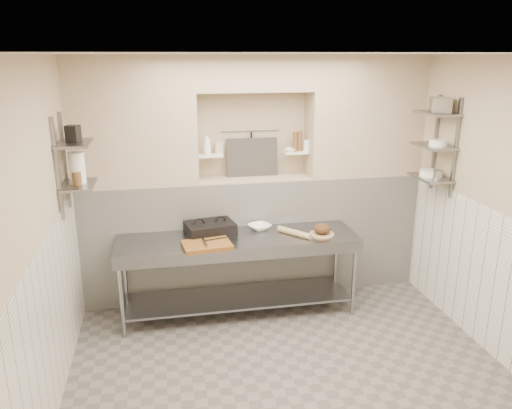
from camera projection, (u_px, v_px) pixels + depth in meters
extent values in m
cube|color=#66605B|center=(290.00, 377.00, 4.59)|extent=(4.00, 3.90, 0.10)
cube|color=silver|center=(297.00, 47.00, 3.75)|extent=(4.00, 3.90, 0.10)
cube|color=tan|center=(33.00, 245.00, 3.79)|extent=(0.10, 3.90, 2.80)
cube|color=tan|center=(510.00, 214.00, 4.55)|extent=(0.10, 3.90, 2.80)
cube|color=tan|center=(250.00, 174.00, 6.05)|extent=(4.00, 0.10, 2.80)
cube|color=tan|center=(407.00, 370.00, 2.29)|extent=(4.00, 0.10, 2.80)
cube|color=white|center=(254.00, 235.00, 6.02)|extent=(4.00, 0.40, 1.40)
cube|color=tan|center=(254.00, 178.00, 5.81)|extent=(1.30, 0.40, 0.02)
cube|color=tan|center=(133.00, 122.00, 5.37)|extent=(1.35, 0.40, 1.40)
cube|color=tan|center=(364.00, 116.00, 5.86)|extent=(1.35, 0.40, 1.40)
cube|color=tan|center=(254.00, 73.00, 5.47)|extent=(1.30, 0.40, 0.40)
cube|color=white|center=(52.00, 326.00, 4.01)|extent=(0.02, 3.90, 1.40)
cube|color=white|center=(494.00, 284.00, 4.74)|extent=(0.02, 3.90, 1.40)
cube|color=white|center=(210.00, 155.00, 5.64)|extent=(0.28, 0.16, 0.02)
cube|color=white|center=(296.00, 152.00, 5.82)|extent=(0.28, 0.16, 0.02)
cylinder|color=gray|center=(251.00, 130.00, 5.82)|extent=(0.70, 0.02, 0.02)
cylinder|color=black|center=(251.00, 145.00, 5.85)|extent=(0.02, 0.02, 0.30)
cube|color=#383330|center=(252.00, 157.00, 5.84)|extent=(0.60, 0.08, 0.45)
cube|color=slate|center=(65.00, 161.00, 4.87)|extent=(0.03, 0.03, 0.95)
cube|color=slate|center=(57.00, 170.00, 4.49)|extent=(0.03, 0.03, 0.95)
cube|color=slate|center=(79.00, 185.00, 4.76)|extent=(0.30, 0.50, 0.02)
cube|color=slate|center=(74.00, 143.00, 4.65)|extent=(0.30, 0.50, 0.03)
cube|color=slate|center=(435.00, 143.00, 5.58)|extent=(0.03, 0.03, 1.05)
cube|color=slate|center=(455.00, 149.00, 5.20)|extent=(0.03, 0.03, 1.05)
cube|color=slate|center=(430.00, 178.00, 5.47)|extent=(0.30, 0.50, 0.02)
cube|color=slate|center=(434.00, 146.00, 5.37)|extent=(0.30, 0.50, 0.02)
cube|color=slate|center=(437.00, 113.00, 5.27)|extent=(0.30, 0.50, 0.03)
cube|color=gray|center=(238.00, 239.00, 5.40)|extent=(2.60, 0.70, 0.04)
cube|color=gray|center=(239.00, 297.00, 5.60)|extent=(2.45, 0.60, 0.03)
cube|color=gray|center=(243.00, 256.00, 5.10)|extent=(2.60, 0.02, 0.12)
cylinder|color=gray|center=(122.00, 299.00, 5.03)|extent=(0.04, 0.04, 0.86)
cylinder|color=gray|center=(125.00, 275.00, 5.57)|extent=(0.04, 0.04, 0.86)
cylinder|color=gray|center=(354.00, 279.00, 5.48)|extent=(0.04, 0.04, 0.86)
cylinder|color=gray|center=(336.00, 258.00, 6.03)|extent=(0.04, 0.04, 0.86)
cube|color=black|center=(210.00, 231.00, 5.45)|extent=(0.57, 0.46, 0.09)
cube|color=black|center=(210.00, 225.00, 5.43)|extent=(0.57, 0.46, 0.05)
cube|color=brown|center=(207.00, 245.00, 5.11)|extent=(0.52, 0.39, 0.04)
cube|color=gray|center=(217.00, 239.00, 5.20)|extent=(0.25, 0.09, 0.01)
cylinder|color=gray|center=(205.00, 242.00, 5.09)|extent=(0.04, 0.24, 0.02)
imported|color=white|center=(260.00, 227.00, 5.62)|extent=(0.32, 0.32, 0.06)
cylinder|color=tan|center=(294.00, 233.00, 5.44)|extent=(0.32, 0.37, 0.06)
cylinder|color=tan|center=(322.00, 234.00, 5.46)|extent=(0.27, 0.27, 0.02)
ellipsoid|color=#4C2D19|center=(322.00, 229.00, 5.44)|extent=(0.19, 0.19, 0.11)
imported|color=white|center=(207.00, 144.00, 5.60)|extent=(0.10, 0.10, 0.24)
cube|color=tan|center=(219.00, 148.00, 5.68)|extent=(0.09, 0.09, 0.13)
imported|color=white|center=(290.00, 150.00, 5.80)|extent=(0.15, 0.15, 0.04)
cylinder|color=brown|center=(299.00, 141.00, 5.80)|extent=(0.06, 0.06, 0.23)
cylinder|color=brown|center=(295.00, 142.00, 5.78)|extent=(0.06, 0.06, 0.22)
cylinder|color=white|center=(307.00, 146.00, 5.81)|extent=(0.08, 0.08, 0.13)
cylinder|color=white|center=(77.00, 168.00, 4.74)|extent=(0.15, 0.15, 0.30)
cylinder|color=brown|center=(77.00, 179.00, 4.69)|extent=(0.08, 0.08, 0.13)
cube|color=black|center=(73.00, 134.00, 4.62)|extent=(0.14, 0.14, 0.16)
cylinder|color=white|center=(430.00, 173.00, 5.47)|extent=(0.22, 0.22, 0.07)
cylinder|color=gray|center=(438.00, 175.00, 5.32)|extent=(0.10, 0.10, 0.10)
cylinder|color=white|center=(438.00, 143.00, 5.28)|extent=(0.18, 0.18, 0.07)
cube|color=gray|center=(440.00, 105.00, 5.20)|extent=(0.27, 0.30, 0.15)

